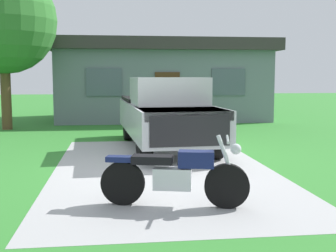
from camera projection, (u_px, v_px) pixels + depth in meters
name	position (u px, v px, depth m)	size (l,w,h in m)	color
ground_plane	(163.00, 169.00, 9.16)	(80.00, 80.00, 0.00)	#338230
driveway_pad	(163.00, 169.00, 9.16)	(4.46, 8.11, 0.01)	#AAAAAA
motorcycle	(175.00, 175.00, 6.47)	(2.18, 0.86, 1.09)	black
pickup_truck	(165.00, 113.00, 11.80)	(2.35, 5.74, 1.90)	black
shade_tree	(3.00, 21.00, 15.61)	(3.80, 3.80, 5.81)	brown
neighbor_house	(161.00, 79.00, 20.07)	(9.60, 5.60, 3.50)	slate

